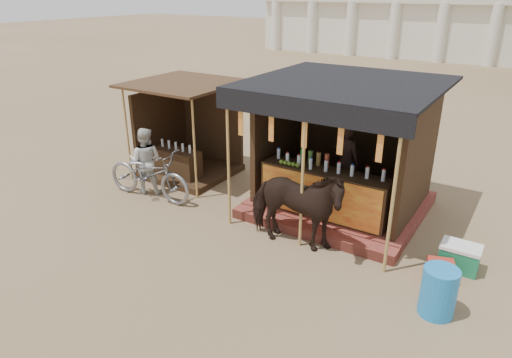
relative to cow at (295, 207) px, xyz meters
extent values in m
plane|color=#846B4C|center=(-0.91, -1.47, -0.80)|extent=(120.00, 120.00, 0.00)
cube|color=#953E31|center=(0.09, 2.03, -0.69)|extent=(3.40, 2.80, 0.22)
cube|color=#953E31|center=(0.09, 0.48, -0.70)|extent=(3.40, 0.35, 0.20)
cube|color=#352113|center=(0.09, 1.08, -0.11)|extent=(2.60, 0.55, 0.95)
cube|color=red|center=(0.09, 0.80, -0.11)|extent=(2.50, 0.02, 0.88)
cube|color=#352113|center=(0.09, 3.28, 0.67)|extent=(3.00, 0.12, 2.50)
cube|color=#352113|center=(-1.41, 2.03, 0.67)|extent=(0.12, 2.50, 2.50)
cube|color=#352113|center=(1.59, 2.03, 0.67)|extent=(0.12, 2.50, 2.50)
cube|color=black|center=(0.09, 1.83, 1.95)|extent=(3.60, 3.60, 0.06)
cube|color=black|center=(0.09, 0.05, 1.77)|extent=(3.60, 0.06, 0.36)
cylinder|color=tan|center=(-1.51, 0.08, 0.57)|extent=(0.06, 0.06, 2.75)
cylinder|color=tan|center=(0.09, 0.08, 0.57)|extent=(0.06, 0.06, 2.75)
cylinder|color=tan|center=(1.69, 0.08, 0.57)|extent=(0.06, 0.06, 2.75)
cube|color=red|center=(-1.21, 0.08, 1.40)|extent=(0.10, 0.02, 0.55)
cube|color=red|center=(-0.56, 0.08, 1.40)|extent=(0.10, 0.02, 0.55)
cube|color=red|center=(0.09, 0.08, 1.40)|extent=(0.10, 0.02, 0.55)
cube|color=red|center=(0.74, 0.08, 1.40)|extent=(0.10, 0.02, 0.55)
cube|color=red|center=(1.39, 0.08, 1.40)|extent=(0.10, 0.02, 0.55)
imported|color=black|center=(0.08, 2.13, 0.24)|extent=(0.64, 0.47, 1.64)
cube|color=#352113|center=(-3.91, 1.73, -0.73)|extent=(2.00, 2.00, 0.15)
cube|color=#352113|center=(-3.91, 2.68, 0.25)|extent=(1.90, 0.10, 2.10)
cube|color=#352113|center=(-4.86, 1.73, 0.25)|extent=(0.10, 1.90, 2.10)
cube|color=#472D19|center=(-3.91, 1.63, 1.55)|extent=(2.40, 2.40, 0.06)
cylinder|color=tan|center=(-4.96, 0.68, 0.37)|extent=(0.05, 0.05, 2.35)
cylinder|color=tan|center=(-2.86, 0.68, 0.37)|extent=(0.05, 0.05, 2.35)
cube|color=#352113|center=(-3.91, 1.23, -0.40)|extent=(1.20, 0.50, 0.80)
imported|color=black|center=(0.00, 0.00, 0.00)|extent=(1.98, 1.05, 1.61)
imported|color=gray|center=(-3.77, 0.12, -0.22)|extent=(2.27, 0.94, 1.16)
imported|color=beige|center=(-4.04, 0.32, -0.02)|extent=(0.94, 0.87, 1.56)
cylinder|color=#1976C1|center=(2.66, -0.56, -0.42)|extent=(0.57, 0.57, 0.76)
cube|color=#A7291B|center=(2.53, 0.37, -0.64)|extent=(0.51, 0.48, 0.32)
cube|color=#1A7649|center=(2.72, 0.85, -0.60)|extent=(0.62, 0.42, 0.40)
cube|color=white|center=(2.72, 0.85, -0.37)|extent=(0.64, 0.44, 0.06)
cube|color=silver|center=(-2.91, 24.93, 2.90)|extent=(26.00, 0.50, 0.40)
cylinder|color=silver|center=(-14.91, 24.93, 1.00)|extent=(0.70, 0.70, 3.60)
cylinder|color=silver|center=(-11.91, 24.93, 1.00)|extent=(0.70, 0.70, 3.60)
cylinder|color=silver|center=(-8.91, 24.93, 1.00)|extent=(0.70, 0.70, 3.60)
cylinder|color=silver|center=(-5.91, 24.93, 1.00)|extent=(0.70, 0.70, 3.60)
cylinder|color=silver|center=(-2.91, 24.93, 1.00)|extent=(0.70, 0.70, 3.60)
cylinder|color=silver|center=(0.09, 24.93, 1.00)|extent=(0.70, 0.70, 3.60)
camera|label=1|loc=(3.36, -6.57, 3.64)|focal=32.00mm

